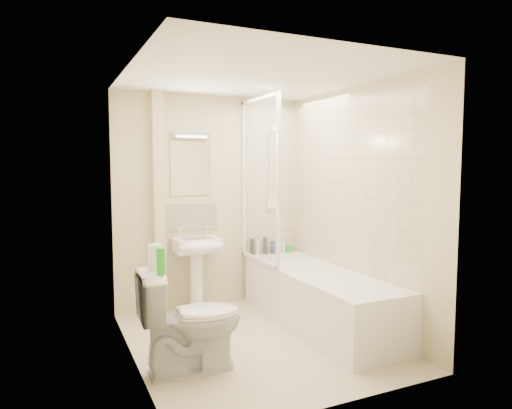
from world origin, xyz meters
name	(u,v)px	position (x,y,z in m)	size (l,w,h in m)	color
floor	(257,341)	(0.00, 0.00, 0.00)	(2.50, 2.50, 0.00)	beige
wall_back	(211,201)	(0.00, 1.25, 1.20)	(2.20, 0.02, 2.40)	beige
wall_left	(132,218)	(-1.10, 0.00, 1.20)	(0.02, 2.50, 2.40)	beige
wall_right	(356,207)	(1.10, 0.00, 1.20)	(0.02, 2.50, 2.40)	beige
ceiling	(257,76)	(0.00, 0.00, 2.40)	(2.20, 2.50, 0.02)	white
tile_back	(270,181)	(0.75, 1.24, 1.42)	(0.70, 0.01, 1.75)	beige
tile_right	(348,184)	(1.09, 0.13, 1.42)	(0.01, 2.10, 1.75)	beige
pipe_boxing	(159,204)	(-0.62, 1.19, 1.20)	(0.12, 0.12, 2.40)	beige
splashback	(191,217)	(-0.24, 1.24, 1.03)	(0.60, 0.01, 0.30)	beige
mirror	(191,168)	(-0.24, 1.24, 1.58)	(0.46, 0.01, 0.60)	white
strip_light	(191,135)	(-0.24, 1.22, 1.95)	(0.42, 0.07, 0.07)	silver
bathtub	(319,297)	(0.75, 0.13, 0.29)	(0.70, 2.10, 0.55)	white
shower_screen	(259,180)	(0.40, 0.80, 1.45)	(0.04, 0.92, 1.80)	white
shower_fixture	(272,171)	(0.75, 1.19, 1.55)	(0.10, 0.16, 0.99)	white
pedestal_sink	(198,253)	(-0.24, 1.01, 0.66)	(0.49, 0.46, 0.94)	white
bottle_black_a	(252,247)	(0.48, 1.16, 0.65)	(0.05, 0.05, 0.20)	black
bottle_white_a	(257,248)	(0.54, 1.16, 0.64)	(0.05, 0.05, 0.17)	silver
bottle_black_b	(265,246)	(0.65, 1.16, 0.65)	(0.05, 0.05, 0.20)	black
bottle_blue	(273,247)	(0.75, 1.16, 0.62)	(0.06, 0.06, 0.15)	navy
bottle_cream	(279,246)	(0.83, 1.16, 0.64)	(0.06, 0.06, 0.17)	#F8DDBF
bottle_white_b	(283,247)	(0.89, 1.16, 0.62)	(0.05, 0.05, 0.14)	white
bottle_green	(288,249)	(0.96, 1.16, 0.59)	(0.07, 0.07, 0.09)	green
toilet	(191,320)	(-0.72, -0.33, 0.41)	(0.82, 0.49, 0.82)	white
toilet_roll_lower	(155,263)	(-0.98, -0.26, 0.87)	(0.10, 0.10, 0.11)	white
toilet_roll_upper	(155,250)	(-0.98, -0.27, 0.97)	(0.10, 0.10, 0.09)	white
green_bottle	(161,261)	(-0.97, -0.43, 0.92)	(0.06, 0.06, 0.20)	green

